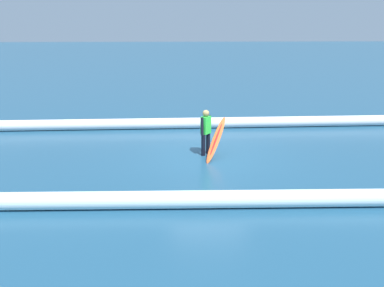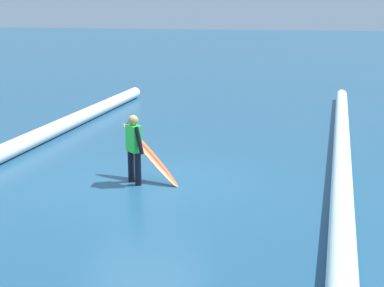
% 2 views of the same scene
% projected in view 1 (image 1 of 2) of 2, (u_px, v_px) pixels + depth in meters
% --- Properties ---
extents(ground_plane, '(167.76, 167.76, 0.00)m').
position_uv_depth(ground_plane, '(209.00, 156.00, 14.35)').
color(ground_plane, navy).
extents(surfer, '(0.37, 0.50, 1.50)m').
position_uv_depth(surfer, '(206.00, 130.00, 14.26)').
color(surfer, black).
rests_on(surfer, ground_plane).
extents(surfboard, '(0.93, 1.58, 1.18)m').
position_uv_depth(surfboard, '(216.00, 139.00, 14.10)').
color(surfboard, '#E55926').
rests_on(surfboard, ground_plane).
extents(wave_crest_foreground, '(21.25, 0.76, 0.43)m').
position_uv_depth(wave_crest_foreground, '(195.00, 123.00, 18.00)').
color(wave_crest_foreground, white).
rests_on(wave_crest_foreground, ground_plane).
extents(wave_crest_midground, '(21.84, 0.94, 0.42)m').
position_uv_depth(wave_crest_midground, '(268.00, 199.00, 10.32)').
color(wave_crest_midground, white).
rests_on(wave_crest_midground, ground_plane).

